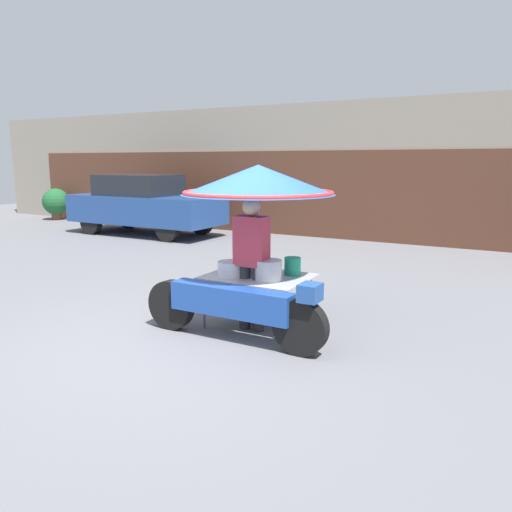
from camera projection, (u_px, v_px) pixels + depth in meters
name	position (u px, v px, depth m)	size (l,w,h in m)	color
ground_plane	(184.00, 344.00, 5.44)	(36.00, 36.00, 0.00)	slate
shopfront_building	(396.00, 171.00, 12.78)	(28.00, 2.06, 3.42)	gray
vendor_motorcycle_cart	(255.00, 206.00, 5.72)	(2.26, 1.79, 1.92)	black
vendor_person	(252.00, 257.00, 5.76)	(0.38, 0.22, 1.56)	#2D2D33
parked_car	(144.00, 204.00, 13.42)	(4.26, 1.68, 1.60)	black
potted_plant	(56.00, 202.00, 16.84)	(0.89, 0.89, 1.05)	brown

